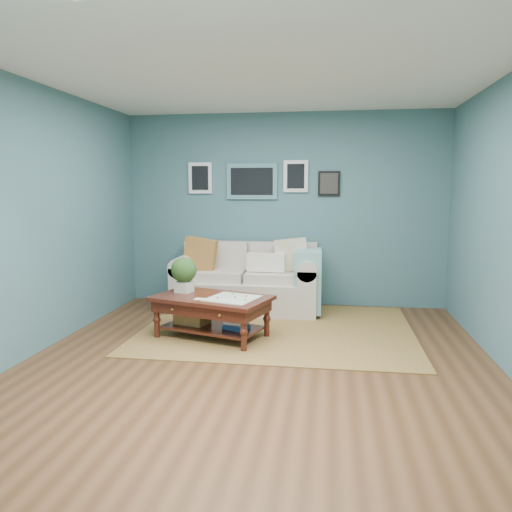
# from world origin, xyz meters

# --- Properties ---
(room_shell) EXTENTS (5.00, 5.02, 2.70)m
(room_shell) POSITION_xyz_m (-0.01, 0.06, 1.36)
(room_shell) COLOR brown
(room_shell) RESTS_ON ground
(area_rug) EXTENTS (3.13, 2.50, 0.01)m
(area_rug) POSITION_xyz_m (0.06, 1.14, 0.01)
(area_rug) COLOR brown
(area_rug) RESTS_ON ground
(loveseat) EXTENTS (1.97, 0.90, 1.01)m
(loveseat) POSITION_xyz_m (-0.37, 2.03, 0.41)
(loveseat) COLOR beige
(loveseat) RESTS_ON ground
(coffee_table) EXTENTS (1.41, 1.07, 0.88)m
(coffee_table) POSITION_xyz_m (-0.68, 0.73, 0.39)
(coffee_table) COLOR black
(coffee_table) RESTS_ON ground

